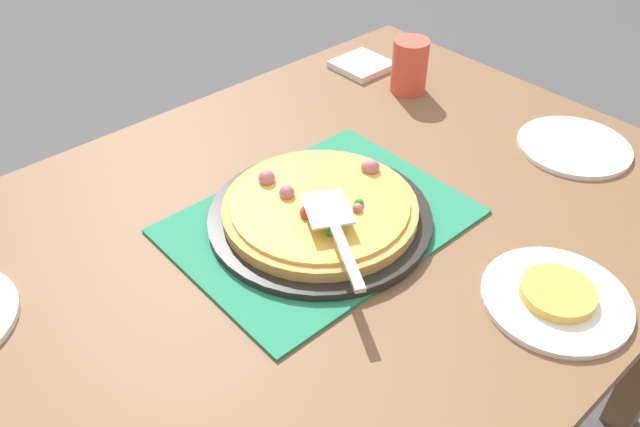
% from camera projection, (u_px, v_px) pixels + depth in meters
% --- Properties ---
extents(dining_table, '(1.40, 1.00, 0.75)m').
position_uv_depth(dining_table, '(320.00, 268.00, 1.16)').
color(dining_table, brown).
rests_on(dining_table, ground_plane).
extents(placemat, '(0.48, 0.36, 0.01)m').
position_uv_depth(placemat, '(320.00, 221.00, 1.08)').
color(placemat, '#237F5B').
rests_on(placemat, dining_table).
extents(pizza_pan, '(0.38, 0.38, 0.01)m').
position_uv_depth(pizza_pan, '(320.00, 217.00, 1.08)').
color(pizza_pan, black).
rests_on(pizza_pan, placemat).
extents(pizza, '(0.33, 0.33, 0.05)m').
position_uv_depth(pizza, '(320.00, 207.00, 1.07)').
color(pizza, tan).
rests_on(pizza, pizza_pan).
extents(plate_far_right, '(0.22, 0.22, 0.01)m').
position_uv_depth(plate_far_right, '(556.00, 299.00, 0.94)').
color(plate_far_right, white).
rests_on(plate_far_right, dining_table).
extents(plate_side, '(0.22, 0.22, 0.01)m').
position_uv_depth(plate_side, '(574.00, 146.00, 1.26)').
color(plate_side, white).
rests_on(plate_side, dining_table).
extents(served_slice_right, '(0.11, 0.11, 0.02)m').
position_uv_depth(served_slice_right, '(558.00, 293.00, 0.93)').
color(served_slice_right, '#EAB747').
rests_on(served_slice_right, plate_far_right).
extents(cup_near, '(0.08, 0.08, 0.12)m').
position_uv_depth(cup_near, '(410.00, 66.00, 1.41)').
color(cup_near, '#E04C38').
rests_on(cup_near, dining_table).
extents(pizza_server, '(0.15, 0.22, 0.01)m').
position_uv_depth(pizza_server, '(335.00, 228.00, 0.97)').
color(pizza_server, silver).
rests_on(pizza_server, pizza).
extents(napkin_stack, '(0.12, 0.12, 0.02)m').
position_uv_depth(napkin_stack, '(362.00, 65.00, 1.53)').
color(napkin_stack, white).
rests_on(napkin_stack, dining_table).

